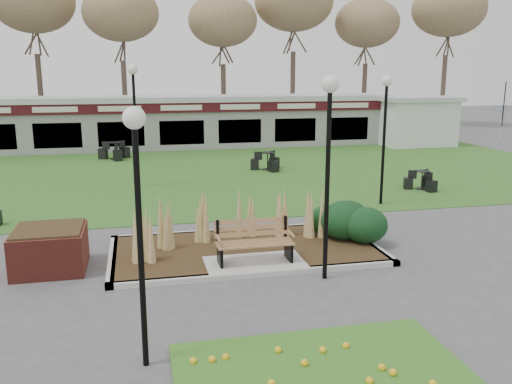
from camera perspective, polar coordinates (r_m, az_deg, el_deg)
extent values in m
plane|color=#515154|center=(12.04, 0.02, -8.17)|extent=(100.00, 100.00, 0.00)
cube|color=#366A21|center=(23.50, -6.36, 2.11)|extent=(34.00, 16.00, 0.02)
cube|color=#28671D|center=(8.04, 7.61, -19.28)|extent=(4.20, 3.00, 0.08)
cube|color=#2F2112|center=(13.12, -1.12, -6.11)|extent=(6.22, 3.22, 0.12)
cube|color=#B7B7B2|center=(11.64, 0.47, -8.60)|extent=(6.40, 0.18, 0.12)
cube|color=#B7B7B2|center=(14.63, -2.38, -4.12)|extent=(6.40, 0.18, 0.12)
cube|color=#B7B7B2|center=(12.91, -14.88, -6.87)|extent=(0.18, 3.40, 0.12)
cube|color=#B7B7B2|center=(14.04, 11.47, -5.10)|extent=(0.18, 3.40, 0.12)
cube|color=#B7B7B2|center=(12.15, -0.13, -7.64)|extent=(2.20, 1.20, 0.13)
cone|color=#A98554|center=(13.09, -9.68, -3.42)|extent=(0.36, 0.36, 1.15)
cone|color=#A98554|center=(13.55, -5.54, -2.74)|extent=(0.36, 0.36, 1.15)
cone|color=#A98554|center=(13.91, -1.14, -2.28)|extent=(0.36, 0.36, 1.15)
cone|color=#A98554|center=(13.92, 2.65, -2.28)|extent=(0.36, 0.36, 1.15)
cone|color=#A98554|center=(13.78, 6.30, -2.50)|extent=(0.36, 0.36, 1.15)
cone|color=#A98554|center=(12.31, -11.81, -4.55)|extent=(0.36, 0.36, 1.15)
ellipsoid|color=black|center=(13.87, 9.30, -2.96)|extent=(1.21, 1.10, 0.99)
ellipsoid|color=black|center=(13.68, 11.47, -3.45)|extent=(1.10, 1.00, 0.90)
ellipsoid|color=black|center=(14.44, 9.67, -2.59)|extent=(1.06, 0.96, 0.86)
ellipsoid|color=black|center=(14.24, 7.42, -2.94)|extent=(0.92, 0.84, 0.76)
cube|color=#A5714A|center=(11.99, -0.13, -5.42)|extent=(1.70, 0.57, 0.04)
cube|color=#A5714A|center=(12.19, -0.45, -3.73)|extent=(1.70, 0.13, 0.44)
cube|color=black|center=(11.92, -3.82, -6.67)|extent=(0.06, 0.55, 0.42)
cube|color=black|center=(12.24, 3.46, -6.15)|extent=(0.06, 0.55, 0.42)
cube|color=black|center=(12.06, -4.07, -4.10)|extent=(0.06, 0.06, 0.50)
cube|color=black|center=(12.37, 3.10, -3.65)|extent=(0.06, 0.06, 0.50)
cube|color=#A5714A|center=(11.77, -4.03, -4.87)|extent=(0.05, 0.50, 0.04)
cube|color=#A5714A|center=(12.11, 3.69, -4.37)|extent=(0.05, 0.50, 0.04)
cube|color=maroon|center=(12.73, -20.85, -5.72)|extent=(1.50, 1.50, 0.90)
cube|color=#2F2112|center=(12.59, -21.02, -3.68)|extent=(1.40, 1.40, 0.06)
cube|color=gray|center=(31.22, -8.05, 7.05)|extent=(24.00, 3.00, 2.60)
cube|color=#450E16|center=(29.59, -7.87, 8.80)|extent=(24.00, 0.18, 0.55)
cube|color=silver|center=(31.11, -8.14, 9.71)|extent=(24.60, 3.40, 0.30)
cube|color=silver|center=(29.48, -7.85, 8.78)|extent=(22.00, 0.02, 0.28)
cube|color=black|center=(29.81, -7.81, 6.22)|extent=(22.00, 0.10, 1.30)
cube|color=white|center=(33.21, 16.34, 7.00)|extent=(4.00, 3.00, 2.60)
cube|color=silver|center=(33.12, 16.49, 9.41)|extent=(4.40, 3.40, 0.25)
cylinder|color=#47382B|center=(39.56, -22.37, 9.27)|extent=(0.36, 0.36, 5.17)
ellipsoid|color=olive|center=(39.74, -23.11, 17.63)|extent=(5.24, 5.24, 3.93)
cylinder|color=#47382B|center=(39.02, -13.55, 9.82)|extent=(0.36, 0.36, 5.17)
ellipsoid|color=olive|center=(39.20, -14.01, 18.32)|extent=(5.24, 5.24, 3.93)
cylinder|color=#47382B|center=(39.39, -4.66, 10.15)|extent=(0.36, 0.36, 5.17)
ellipsoid|color=olive|center=(39.57, -4.82, 18.58)|extent=(5.24, 5.24, 3.93)
cylinder|color=#47382B|center=(40.66, 3.88, 10.24)|extent=(0.36, 0.36, 5.17)
ellipsoid|color=olive|center=(40.83, 4.01, 18.41)|extent=(5.24, 5.24, 3.93)
cylinder|color=#47382B|center=(42.74, 11.74, 10.12)|extent=(0.36, 0.36, 5.17)
ellipsoid|color=olive|center=(42.90, 12.11, 17.89)|extent=(5.24, 5.24, 3.93)
cylinder|color=#47382B|center=(45.52, 18.76, 9.86)|extent=(0.36, 0.36, 5.17)
ellipsoid|color=olive|center=(45.67, 19.29, 17.15)|extent=(5.24, 5.24, 3.93)
cylinder|color=black|center=(11.10, 7.50, 0.35)|extent=(0.10, 0.10, 3.87)
sphere|color=white|center=(10.85, 7.82, 11.20)|extent=(0.35, 0.35, 0.35)
cylinder|color=black|center=(7.89, -12.05, -6.25)|extent=(0.09, 0.09, 3.52)
sphere|color=white|center=(7.50, -12.72, 7.62)|extent=(0.32, 0.32, 0.32)
cylinder|color=black|center=(20.59, -12.55, 6.22)|extent=(0.10, 0.10, 4.16)
sphere|color=white|center=(20.47, -12.85, 12.48)|extent=(0.37, 0.37, 0.37)
cylinder|color=black|center=(17.86, 13.28, 4.69)|extent=(0.10, 0.10, 3.82)
sphere|color=white|center=(17.71, 13.63, 11.32)|extent=(0.34, 0.34, 0.34)
cylinder|color=black|center=(27.65, -14.57, 3.42)|extent=(0.49, 0.49, 0.03)
cylinder|color=black|center=(27.59, -14.62, 4.23)|extent=(0.06, 0.06, 0.81)
cylinder|color=black|center=(27.53, -14.67, 5.08)|extent=(0.67, 0.67, 0.03)
cube|color=black|center=(28.01, -13.65, 4.08)|extent=(0.54, 0.54, 0.51)
cube|color=black|center=(27.82, -15.80, 3.90)|extent=(0.48, 0.48, 0.51)
cube|color=black|center=(27.01, -14.35, 3.74)|extent=(0.45, 0.45, 0.51)
cylinder|color=black|center=(20.84, 17.04, 0.33)|extent=(0.40, 0.40, 0.03)
cylinder|color=black|center=(20.77, 17.09, 1.20)|extent=(0.05, 0.05, 0.65)
cylinder|color=black|center=(20.71, 17.15, 2.11)|extent=(0.54, 0.54, 0.02)
cube|color=black|center=(21.26, 17.53, 1.07)|extent=(0.43, 0.43, 0.42)
cube|color=black|center=(20.71, 15.72, 0.89)|extent=(0.39, 0.39, 0.42)
cube|color=black|center=(20.43, 17.97, 0.59)|extent=(0.36, 0.36, 0.42)
cylinder|color=black|center=(23.86, 1.23, 2.40)|extent=(0.45, 0.45, 0.03)
cylinder|color=black|center=(23.79, 1.23, 3.27)|extent=(0.05, 0.05, 0.74)
cylinder|color=black|center=(23.73, 1.23, 4.18)|extent=(0.62, 0.62, 0.03)
cube|color=black|center=(24.29, 1.94, 3.11)|extent=(0.50, 0.50, 0.47)
cube|color=black|center=(23.85, -0.13, 2.94)|extent=(0.43, 0.43, 0.47)
cube|color=black|center=(23.32, 1.87, 2.71)|extent=(0.42, 0.42, 0.47)
cylinder|color=black|center=(30.17, 24.37, 5.48)|extent=(0.06, 0.06, 2.20)
imported|color=#2F41A5|center=(30.12, 24.48, 6.59)|extent=(2.25, 2.29, 1.94)
imported|color=black|center=(35.86, -22.37, 5.92)|extent=(4.12, 1.71, 1.33)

